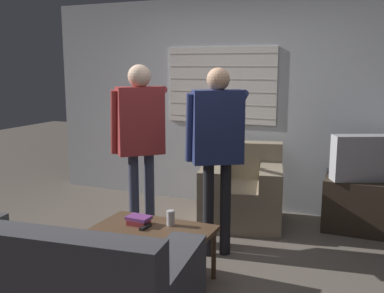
# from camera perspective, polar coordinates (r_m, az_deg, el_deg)

# --- Properties ---
(ground_plane) EXTENTS (16.00, 16.00, 0.00)m
(ground_plane) POSITION_cam_1_polar(r_m,az_deg,el_deg) (4.01, -3.41, -15.51)
(ground_plane) COLOR #665B51
(wall_back) EXTENTS (5.20, 0.08, 2.55)m
(wall_back) POSITION_cam_1_polar(r_m,az_deg,el_deg) (5.51, 5.97, 5.45)
(wall_back) COLOR #ADB2B7
(wall_back) RESTS_ON ground_plane
(armchair_beige) EXTENTS (1.04, 1.03, 0.87)m
(armchair_beige) POSITION_cam_1_polar(r_m,az_deg,el_deg) (5.08, 6.35, -5.74)
(armchair_beige) COLOR gray
(armchair_beige) RESTS_ON ground_plane
(coffee_table) EXTENTS (0.95, 0.56, 0.45)m
(coffee_table) POSITION_cam_1_polar(r_m,az_deg,el_deg) (3.68, -5.01, -10.98)
(coffee_table) COLOR brown
(coffee_table) RESTS_ON ground_plane
(tv_stand) EXTENTS (0.92, 0.49, 0.56)m
(tv_stand) POSITION_cam_1_polar(r_m,az_deg,el_deg) (5.11, 21.64, -7.05)
(tv_stand) COLOR #33281E
(tv_stand) RESTS_ON ground_plane
(tv) EXTENTS (0.85, 0.53, 0.47)m
(tv) POSITION_cam_1_polar(r_m,az_deg,el_deg) (4.99, 22.02, -1.35)
(tv) COLOR #B2B2B7
(tv) RESTS_ON tv_stand
(person_left_standing) EXTENTS (0.52, 0.86, 1.75)m
(person_left_standing) POSITION_cam_1_polar(r_m,az_deg,el_deg) (4.42, -6.59, 2.17)
(person_left_standing) COLOR #33384C
(person_left_standing) RESTS_ON ground_plane
(person_right_standing) EXTENTS (0.55, 0.84, 1.72)m
(person_right_standing) POSITION_cam_1_polar(r_m,az_deg,el_deg) (4.02, 3.24, 1.06)
(person_right_standing) COLOR black
(person_right_standing) RESTS_ON ground_plane
(book_stack) EXTENTS (0.20, 0.14, 0.07)m
(book_stack) POSITION_cam_1_polar(r_m,az_deg,el_deg) (3.75, -6.79, -9.28)
(book_stack) COLOR maroon
(book_stack) RESTS_ON coffee_table
(soda_can) EXTENTS (0.07, 0.07, 0.13)m
(soda_can) POSITION_cam_1_polar(r_m,az_deg,el_deg) (3.70, -2.73, -9.05)
(soda_can) COLOR silver
(soda_can) RESTS_ON coffee_table
(spare_remote) EXTENTS (0.05, 0.13, 0.02)m
(spare_remote) POSITION_cam_1_polar(r_m,az_deg,el_deg) (3.67, -5.93, -10.14)
(spare_remote) COLOR black
(spare_remote) RESTS_ON coffee_table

